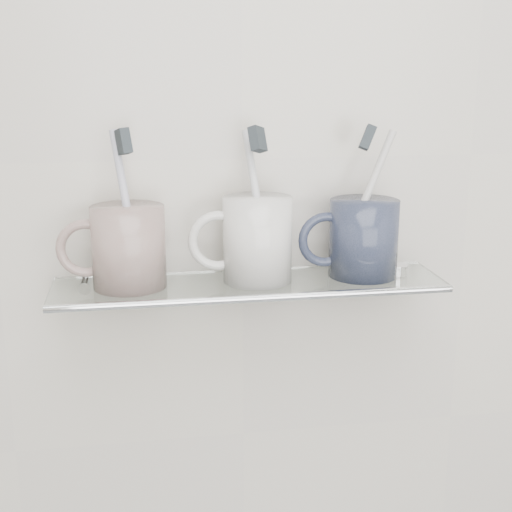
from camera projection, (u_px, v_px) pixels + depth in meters
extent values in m
plane|color=#BDB7A9|center=(242.00, 159.00, 0.93)|extent=(2.50, 0.00, 2.50)
cube|color=silver|center=(250.00, 285.00, 0.92)|extent=(0.50, 0.12, 0.01)
cylinder|color=silver|center=(256.00, 298.00, 0.86)|extent=(0.50, 0.01, 0.01)
cylinder|color=silver|center=(85.00, 290.00, 0.93)|extent=(0.02, 0.03, 0.02)
cylinder|color=silver|center=(393.00, 275.00, 1.00)|extent=(0.02, 0.03, 0.02)
cylinder|color=beige|center=(129.00, 247.00, 0.88)|extent=(0.12, 0.12, 0.10)
torus|color=beige|center=(86.00, 248.00, 0.87)|extent=(0.07, 0.01, 0.07)
cylinder|color=#A2A2BF|center=(127.00, 207.00, 0.87)|extent=(0.04, 0.05, 0.19)
cube|color=#242B2F|center=(124.00, 141.00, 0.85)|extent=(0.02, 0.03, 0.03)
cylinder|color=silver|center=(257.00, 239.00, 0.91)|extent=(0.11, 0.11, 0.11)
torus|color=silver|center=(218.00, 241.00, 0.90)|extent=(0.08, 0.01, 0.08)
cylinder|color=silver|center=(258.00, 203.00, 0.89)|extent=(0.03, 0.08, 0.18)
cube|color=#242B2F|center=(258.00, 139.00, 0.87)|extent=(0.03, 0.03, 0.04)
cylinder|color=black|center=(364.00, 238.00, 0.93)|extent=(0.10, 0.10, 0.10)
torus|color=black|center=(326.00, 240.00, 0.92)|extent=(0.07, 0.01, 0.07)
cylinder|color=beige|center=(365.00, 200.00, 0.92)|extent=(0.09, 0.03, 0.18)
cube|color=#242B2F|center=(368.00, 137.00, 0.90)|extent=(0.03, 0.03, 0.04)
cylinder|color=silver|center=(396.00, 269.00, 0.95)|extent=(0.03, 0.03, 0.01)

